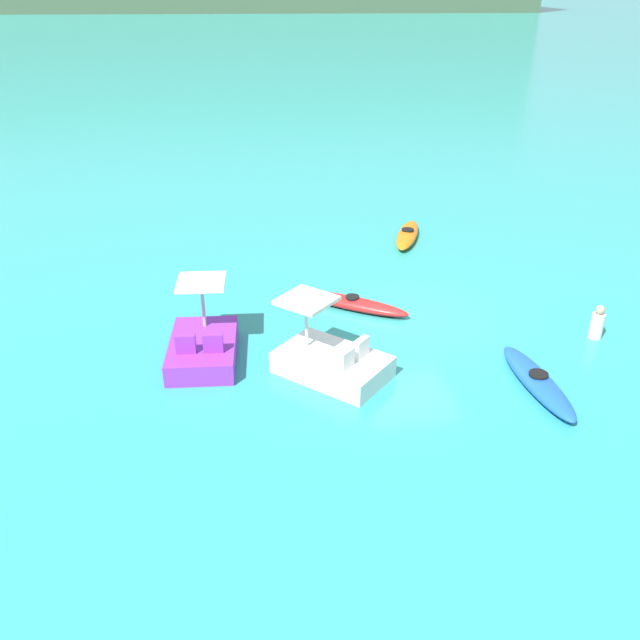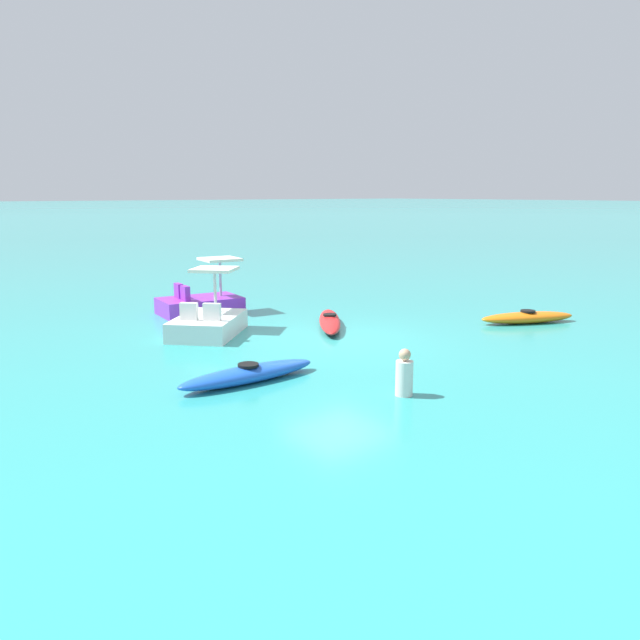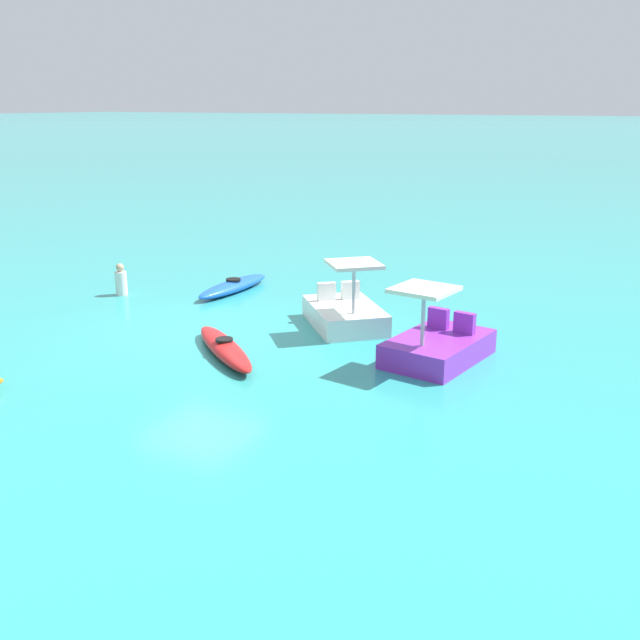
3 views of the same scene
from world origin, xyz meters
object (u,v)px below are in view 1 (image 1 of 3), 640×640
Objects in this scene: pedal_boat_purple at (203,346)px; kayak_blue at (537,381)px; kayak_orange at (407,235)px; pedal_boat_white at (332,361)px; person_near_shore at (597,324)px; kayak_red at (352,303)px.

kayak_blue is at bearing -20.73° from pedal_boat_purple.
pedal_boat_purple is at bearing -136.87° from kayak_orange.
pedal_boat_white is at bearing 161.53° from kayak_blue.
kayak_orange is 3.24× the size of person_near_shore.
pedal_boat_purple is (-7.00, 2.65, 0.17)m from kayak_blue.
pedal_boat_white is (2.77, -1.24, 0.00)m from pedal_boat_purple.
person_near_shore is (2.39, -7.49, 0.22)m from kayak_orange.
kayak_orange is 1.03× the size of pedal_boat_white.
pedal_boat_white is (-4.31, -7.87, 0.17)m from kayak_orange.
kayak_orange is (0.09, 9.28, 0.00)m from kayak_blue.
kayak_red is at bearing 68.36° from pedal_boat_white.
person_near_shore is at bearing 35.85° from kayak_blue.
person_near_shore is (6.71, 0.38, 0.05)m from pedal_boat_white.
kayak_blue is at bearing -18.47° from pedal_boat_white.
kayak_orange is at bearing 43.13° from pedal_boat_purple.
person_near_shore is (5.48, -2.72, 0.22)m from kayak_red.
pedal_boat_white is 3.15× the size of person_near_shore.
pedal_boat_purple is at bearing -155.01° from kayak_red.
kayak_blue is at bearing -144.15° from person_near_shore.
kayak_blue is 7.48m from pedal_boat_purple.
pedal_boat_white is at bearing -24.04° from pedal_boat_purple.
person_near_shore reaches higher than kayak_blue.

